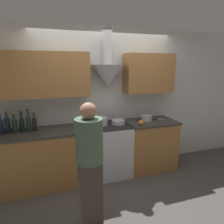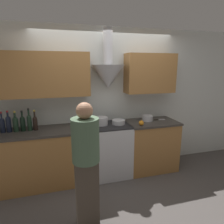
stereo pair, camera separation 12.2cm
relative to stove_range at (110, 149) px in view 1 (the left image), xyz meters
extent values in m
plane|color=#4C4744|center=(0.00, -0.31, -0.47)|extent=(12.00, 12.00, 0.00)
cube|color=silver|center=(0.00, 0.33, 0.83)|extent=(8.40, 0.06, 2.60)
cone|color=silver|center=(0.00, 0.14, 1.28)|extent=(0.56, 0.56, 0.40)
cylinder|color=silver|center=(0.00, 0.14, 1.78)|extent=(0.16, 0.16, 0.60)
cube|color=#9E6B38|center=(-1.10, 0.15, 1.33)|extent=(1.54, 0.32, 0.70)
cube|color=#9E6B38|center=(0.79, 0.15, 1.33)|extent=(0.91, 0.32, 0.70)
cube|color=#9E6B38|center=(-1.10, 0.00, -0.02)|extent=(1.54, 0.60, 0.90)
cube|color=#38332D|center=(-1.10, 0.00, 0.45)|extent=(1.56, 0.62, 0.03)
cube|color=#9E6B38|center=(0.79, 0.00, -0.02)|extent=(0.91, 0.60, 0.90)
cube|color=#38332D|center=(0.79, 0.00, 0.45)|extent=(0.94, 0.62, 0.03)
cube|color=silver|center=(0.00, 0.00, -0.01)|extent=(0.66, 0.60, 0.91)
cube|color=black|center=(0.00, -0.30, -0.05)|extent=(0.46, 0.01, 0.41)
cube|color=black|center=(0.00, 0.00, 0.45)|extent=(0.66, 0.60, 0.02)
cube|color=silver|center=(0.00, 0.27, 0.39)|extent=(0.66, 0.06, 0.10)
cylinder|color=black|center=(-1.70, 0.05, 0.56)|extent=(0.08, 0.08, 0.19)
sphere|color=black|center=(-1.70, 0.05, 0.66)|extent=(0.07, 0.07, 0.07)
cylinder|color=black|center=(-1.70, 0.05, 0.72)|extent=(0.03, 0.03, 0.09)
cylinder|color=black|center=(-1.61, 0.06, 0.57)|extent=(0.08, 0.08, 0.21)
sphere|color=black|center=(-1.61, 0.06, 0.68)|extent=(0.07, 0.07, 0.07)
cylinder|color=black|center=(-1.61, 0.06, 0.74)|extent=(0.03, 0.03, 0.08)
cylinder|color=maroon|center=(-1.61, 0.06, 0.79)|extent=(0.03, 0.03, 0.02)
cylinder|color=black|center=(-1.51, 0.06, 0.56)|extent=(0.08, 0.08, 0.20)
sphere|color=black|center=(-1.51, 0.06, 0.66)|extent=(0.08, 0.08, 0.08)
cylinder|color=black|center=(-1.51, 0.06, 0.72)|extent=(0.03, 0.03, 0.09)
cylinder|color=gold|center=(-1.51, 0.06, 0.78)|extent=(0.03, 0.03, 0.02)
cylinder|color=black|center=(-1.41, 0.05, 0.56)|extent=(0.07, 0.07, 0.20)
sphere|color=black|center=(-1.41, 0.05, 0.66)|extent=(0.07, 0.07, 0.07)
cylinder|color=black|center=(-1.41, 0.05, 0.72)|extent=(0.03, 0.03, 0.09)
cylinder|color=black|center=(-1.41, 0.05, 0.78)|extent=(0.03, 0.03, 0.02)
cylinder|color=black|center=(-1.31, 0.05, 0.57)|extent=(0.07, 0.07, 0.22)
sphere|color=black|center=(-1.31, 0.05, 0.68)|extent=(0.07, 0.07, 0.07)
cylinder|color=black|center=(-1.31, 0.05, 0.75)|extent=(0.03, 0.03, 0.11)
cylinder|color=black|center=(-1.31, 0.05, 0.81)|extent=(0.03, 0.03, 0.02)
cylinder|color=black|center=(-1.23, 0.05, 0.55)|extent=(0.07, 0.07, 0.18)
sphere|color=black|center=(-1.23, 0.05, 0.65)|extent=(0.07, 0.07, 0.07)
cylinder|color=black|center=(-1.23, 0.05, 0.71)|extent=(0.03, 0.03, 0.10)
cylinder|color=gold|center=(-1.23, 0.05, 0.78)|extent=(0.03, 0.03, 0.02)
cylinder|color=silver|center=(-0.15, 0.03, 0.53)|extent=(0.22, 0.22, 0.14)
cylinder|color=silver|center=(0.15, 0.00, 0.50)|extent=(0.23, 0.23, 0.07)
sphere|color=orange|center=(0.50, -0.19, 0.51)|extent=(0.09, 0.09, 0.09)
cylinder|color=silver|center=(0.73, 0.05, 0.51)|extent=(0.20, 0.20, 0.10)
cube|color=silver|center=(1.02, 0.05, 0.47)|extent=(0.13, 0.04, 0.01)
cube|color=black|center=(0.92, 0.06, 0.47)|extent=(0.08, 0.03, 0.01)
cube|color=#473D33|center=(-0.60, -1.10, -0.04)|extent=(0.27, 0.17, 0.87)
cylinder|color=#4C664C|center=(-0.60, -1.10, 0.65)|extent=(0.31, 0.31, 0.51)
sphere|color=#AD7A5B|center=(-0.60, -1.10, 0.99)|extent=(0.19, 0.19, 0.19)
camera|label=1|loc=(-1.00, -3.18, 1.47)|focal=32.00mm
camera|label=2|loc=(-0.89, -3.21, 1.47)|focal=32.00mm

